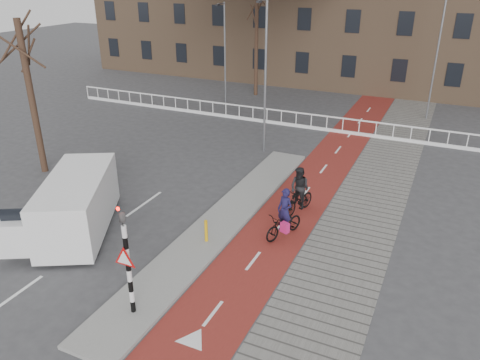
% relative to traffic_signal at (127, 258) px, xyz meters
% --- Properties ---
extents(ground, '(120.00, 120.00, 0.00)m').
position_rel_traffic_signal_xyz_m(ground, '(0.60, 2.02, -1.99)').
color(ground, '#38383A').
rests_on(ground, ground).
extents(bike_lane, '(2.50, 60.00, 0.01)m').
position_rel_traffic_signal_xyz_m(bike_lane, '(2.10, 12.02, -1.98)').
color(bike_lane, maroon).
rests_on(bike_lane, ground).
extents(sidewalk, '(3.00, 60.00, 0.01)m').
position_rel_traffic_signal_xyz_m(sidewalk, '(4.90, 12.02, -1.98)').
color(sidewalk, slate).
rests_on(sidewalk, ground).
extents(curb_island, '(1.80, 16.00, 0.12)m').
position_rel_traffic_signal_xyz_m(curb_island, '(-0.10, 6.02, -1.93)').
color(curb_island, gray).
rests_on(curb_island, ground).
extents(traffic_signal, '(0.80, 0.80, 3.68)m').
position_rel_traffic_signal_xyz_m(traffic_signal, '(0.00, 0.00, 0.00)').
color(traffic_signal, black).
rests_on(traffic_signal, curb_island).
extents(bollard, '(0.12, 0.12, 0.85)m').
position_rel_traffic_signal_xyz_m(bollard, '(0.08, 4.33, -1.44)').
color(bollard, '#D39B0B').
rests_on(bollard, curb_island).
extents(cyclist_near, '(1.31, 1.99, 1.96)m').
position_rel_traffic_signal_xyz_m(cyclist_near, '(2.49, 6.02, -1.32)').
color(cyclist_near, black).
rests_on(cyclist_near, bike_lane).
extents(cyclist_far, '(1.07, 1.93, 1.99)m').
position_rel_traffic_signal_xyz_m(cyclist_far, '(2.40, 8.06, -1.16)').
color(cyclist_far, black).
rests_on(cyclist_far, bike_lane).
extents(van, '(4.27, 5.51, 2.21)m').
position_rel_traffic_signal_xyz_m(van, '(-4.77, 3.13, -0.82)').
color(van, white).
rests_on(van, ground).
extents(railing, '(28.00, 0.10, 0.99)m').
position_rel_traffic_signal_xyz_m(railing, '(-4.40, 19.02, -1.68)').
color(railing, silver).
rests_on(railing, ground).
extents(tree_left, '(0.31, 0.31, 7.31)m').
position_rel_traffic_signal_xyz_m(tree_left, '(-10.55, 6.92, 1.66)').
color(tree_left, black).
rests_on(tree_left, ground).
extents(tree_mid, '(0.29, 0.29, 7.89)m').
position_rel_traffic_signal_xyz_m(tree_mid, '(-7.01, 25.62, 1.95)').
color(tree_mid, black).
rests_on(tree_mid, ground).
extents(streetlight_near, '(0.12, 0.12, 8.01)m').
position_rel_traffic_signal_xyz_m(streetlight_near, '(-1.63, 14.15, 2.01)').
color(streetlight_near, slate).
rests_on(streetlight_near, ground).
extents(streetlight_left, '(0.12, 0.12, 7.17)m').
position_rel_traffic_signal_xyz_m(streetlight_left, '(-8.10, 22.39, 1.60)').
color(streetlight_left, slate).
rests_on(streetlight_left, ground).
extents(streetlight_right, '(0.12, 0.12, 8.74)m').
position_rel_traffic_signal_xyz_m(streetlight_right, '(6.03, 24.45, 2.38)').
color(streetlight_right, slate).
rests_on(streetlight_right, ground).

